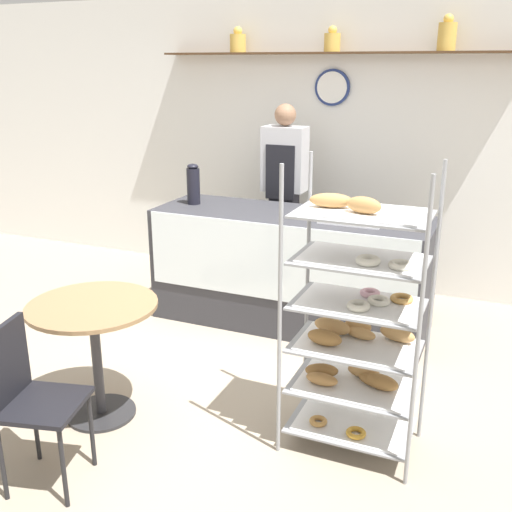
{
  "coord_description": "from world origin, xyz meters",
  "views": [
    {
      "loc": [
        1.57,
        -3.26,
        2.08
      ],
      "look_at": [
        0.0,
        0.39,
        0.8
      ],
      "focal_mm": 42.0,
      "sensor_mm": 36.0,
      "label": 1
    }
  ],
  "objects_px": {
    "cafe_table": "(94,332)",
    "donut_tray_counter": "(355,220)",
    "person_worker": "(284,193)",
    "cafe_chair": "(26,389)",
    "coffee_carafe": "(193,184)",
    "pastry_rack": "(356,324)"
  },
  "relations": [
    {
      "from": "person_worker",
      "to": "pastry_rack",
      "type": "bearing_deg",
      "value": -60.07
    },
    {
      "from": "person_worker",
      "to": "donut_tray_counter",
      "type": "relative_size",
      "value": 3.77
    },
    {
      "from": "cafe_table",
      "to": "donut_tray_counter",
      "type": "height_order",
      "value": "donut_tray_counter"
    },
    {
      "from": "person_worker",
      "to": "cafe_chair",
      "type": "xyz_separation_m",
      "value": [
        -0.22,
        -3.05,
        -0.43
      ]
    },
    {
      "from": "person_worker",
      "to": "donut_tray_counter",
      "type": "xyz_separation_m",
      "value": [
        0.84,
        -0.71,
        -0.0
      ]
    },
    {
      "from": "cafe_chair",
      "to": "coffee_carafe",
      "type": "height_order",
      "value": "coffee_carafe"
    },
    {
      "from": "person_worker",
      "to": "cafe_table",
      "type": "height_order",
      "value": "person_worker"
    },
    {
      "from": "cafe_chair",
      "to": "coffee_carafe",
      "type": "relative_size",
      "value": 2.55
    },
    {
      "from": "coffee_carafe",
      "to": "donut_tray_counter",
      "type": "relative_size",
      "value": 0.74
    },
    {
      "from": "pastry_rack",
      "to": "cafe_chair",
      "type": "height_order",
      "value": "pastry_rack"
    },
    {
      "from": "pastry_rack",
      "to": "person_worker",
      "type": "xyz_separation_m",
      "value": [
        -1.2,
        2.09,
        0.22
      ]
    },
    {
      "from": "cafe_chair",
      "to": "donut_tray_counter",
      "type": "bearing_deg",
      "value": -38.19
    },
    {
      "from": "coffee_carafe",
      "to": "cafe_chair",
      "type": "bearing_deg",
      "value": -81.52
    },
    {
      "from": "cafe_table",
      "to": "person_worker",
      "type": "bearing_deg",
      "value": 83.19
    },
    {
      "from": "pastry_rack",
      "to": "cafe_chair",
      "type": "bearing_deg",
      "value": -146.05
    },
    {
      "from": "donut_tray_counter",
      "to": "person_worker",
      "type": "bearing_deg",
      "value": 139.5
    },
    {
      "from": "donut_tray_counter",
      "to": "cafe_table",
      "type": "bearing_deg",
      "value": -123.54
    },
    {
      "from": "pastry_rack",
      "to": "cafe_table",
      "type": "xyz_separation_m",
      "value": [
        -1.49,
        -0.32,
        -0.18
      ]
    },
    {
      "from": "pastry_rack",
      "to": "person_worker",
      "type": "bearing_deg",
      "value": 119.93
    },
    {
      "from": "cafe_table",
      "to": "cafe_chair",
      "type": "bearing_deg",
      "value": -83.81
    },
    {
      "from": "pastry_rack",
      "to": "donut_tray_counter",
      "type": "xyz_separation_m",
      "value": [
        -0.37,
        1.37,
        0.21
      ]
    },
    {
      "from": "cafe_chair",
      "to": "donut_tray_counter",
      "type": "height_order",
      "value": "donut_tray_counter"
    }
  ]
}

